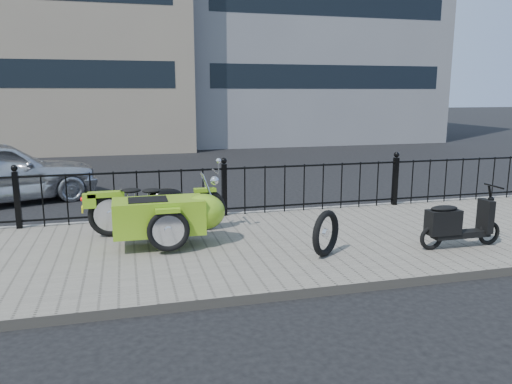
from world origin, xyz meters
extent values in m
plane|color=black|center=(0.00, 0.00, 0.00)|extent=(120.00, 120.00, 0.00)
cube|color=slate|center=(0.00, -0.50, 0.06)|extent=(30.00, 3.80, 0.12)
cube|color=gray|center=(0.00, 1.44, 0.06)|extent=(30.00, 0.10, 0.12)
cylinder|color=black|center=(0.00, 1.30, 0.99)|extent=(14.00, 0.04, 0.04)
cylinder|color=black|center=(0.00, 1.30, 0.24)|extent=(14.00, 0.04, 0.04)
cube|color=black|center=(-3.50, 1.30, 0.60)|extent=(0.09, 0.09, 0.96)
sphere|color=black|center=(-3.50, 1.30, 1.14)|extent=(0.11, 0.11, 0.11)
cube|color=black|center=(0.00, 1.30, 0.60)|extent=(0.09, 0.09, 0.96)
sphere|color=black|center=(0.00, 1.30, 1.14)|extent=(0.11, 0.11, 0.11)
cube|color=black|center=(3.50, 1.30, 0.60)|extent=(0.09, 0.09, 0.96)
sphere|color=black|center=(3.50, 1.30, 1.14)|extent=(0.11, 0.11, 0.11)
cube|color=gray|center=(-6.00, 16.00, 6.00)|extent=(14.00, 8.00, 12.00)
cube|color=black|center=(7.00, 13.02, 3.00)|extent=(10.50, 0.06, 1.00)
cube|color=black|center=(7.00, 13.02, 6.00)|extent=(10.50, 0.06, 1.00)
torus|color=black|center=(-0.50, 0.40, 0.46)|extent=(0.69, 0.09, 0.69)
torus|color=black|center=(-2.00, 0.40, 0.46)|extent=(0.69, 0.09, 0.69)
torus|color=black|center=(-1.20, -0.74, 0.46)|extent=(0.60, 0.08, 0.60)
cube|color=gray|center=(-1.25, 0.40, 0.48)|extent=(0.34, 0.22, 0.24)
cylinder|color=black|center=(-1.25, 0.40, 0.41)|extent=(1.40, 0.04, 0.04)
ellipsoid|color=black|center=(-1.13, 0.40, 0.72)|extent=(0.54, 0.29, 0.26)
cylinder|color=silver|center=(-0.32, 0.40, 1.08)|extent=(0.03, 0.56, 0.03)
cylinder|color=silver|center=(-0.44, 0.40, 0.77)|extent=(0.25, 0.04, 0.59)
sphere|color=silver|center=(-0.34, 0.40, 0.95)|extent=(0.15, 0.15, 0.15)
cube|color=#7CB11C|center=(-0.50, 0.40, 0.79)|extent=(0.36, 0.12, 0.06)
cube|color=#7CB11C|center=(-2.05, 0.40, 0.80)|extent=(0.55, 0.16, 0.08)
ellipsoid|color=black|center=(-1.35, 0.40, 0.82)|extent=(0.31, 0.22, 0.08)
ellipsoid|color=black|center=(-1.67, 0.40, 0.84)|extent=(0.31, 0.22, 0.08)
sphere|color=red|center=(-2.40, 0.40, 0.74)|extent=(0.07, 0.07, 0.07)
cube|color=yellow|center=(-2.42, 0.50, 0.56)|extent=(0.02, 0.14, 0.10)
cube|color=#7CB11C|center=(-1.30, -0.35, 0.59)|extent=(1.30, 0.62, 0.50)
ellipsoid|color=#7CB11C|center=(-0.65, -0.35, 0.61)|extent=(0.65, 0.60, 0.54)
cube|color=black|center=(-1.45, -0.35, 0.82)|extent=(0.55, 0.43, 0.06)
cube|color=#7CB11C|center=(-1.20, -0.74, 0.76)|extent=(0.34, 0.11, 0.06)
torus|color=black|center=(3.47, -1.48, 0.30)|extent=(0.37, 0.06, 0.37)
torus|color=black|center=(2.49, -1.48, 0.30)|extent=(0.37, 0.06, 0.37)
cube|color=black|center=(2.98, -1.48, 0.32)|extent=(0.89, 0.20, 0.09)
cube|color=black|center=(2.67, -1.48, 0.52)|extent=(0.49, 0.23, 0.36)
ellipsoid|color=black|center=(2.67, -1.48, 0.73)|extent=(0.42, 0.21, 0.08)
cube|color=black|center=(3.38, -1.48, 0.57)|extent=(0.11, 0.27, 0.49)
cylinder|color=black|center=(3.44, -1.48, 0.83)|extent=(0.14, 0.04, 0.40)
cylinder|color=black|center=(3.48, -1.48, 1.01)|extent=(0.03, 0.39, 0.03)
torus|color=black|center=(0.91, -1.35, 0.45)|extent=(0.57, 0.48, 0.65)
camera|label=1|loc=(-1.72, -7.53, 2.37)|focal=35.00mm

